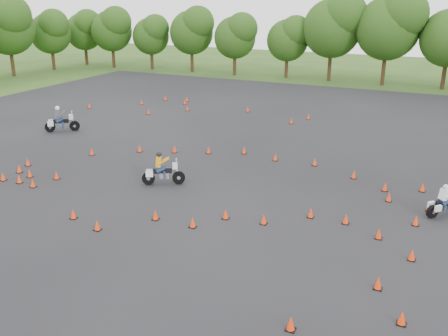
% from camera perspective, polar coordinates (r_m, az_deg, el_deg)
% --- Properties ---
extents(ground, '(140.00, 140.00, 0.00)m').
position_cam_1_polar(ground, '(23.19, -4.21, -5.77)').
color(ground, '#2D5119').
rests_on(ground, ground).
extents(asphalt_pad, '(62.00, 62.00, 0.00)m').
position_cam_1_polar(asphalt_pad, '(28.16, 1.72, -1.07)').
color(asphalt_pad, black).
rests_on(asphalt_pad, ground).
extents(treeline, '(86.94, 32.68, 10.88)m').
position_cam_1_polar(treeline, '(53.96, 17.07, 13.06)').
color(treeline, '#254513').
rests_on(treeline, ground).
extents(traffic_cones, '(36.39, 33.09, 0.45)m').
position_cam_1_polar(traffic_cones, '(28.10, 1.50, -0.63)').
color(traffic_cones, '#FE380A').
rests_on(traffic_cones, asphalt_pad).
extents(rider_grey, '(2.48, 2.14, 1.95)m').
position_cam_1_polar(rider_grey, '(39.32, -18.07, 5.39)').
color(rider_grey, '#474950').
rests_on(rider_grey, ground).
extents(rider_yellow, '(2.39, 1.76, 1.80)m').
position_cam_1_polar(rider_yellow, '(27.00, -6.97, -0.09)').
color(rider_yellow, orange).
rests_on(rider_yellow, ground).
extents(rider_white, '(1.82, 1.96, 1.59)m').
position_cam_1_polar(rider_white, '(25.33, 23.96, -3.29)').
color(rider_white, white).
rests_on(rider_white, ground).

